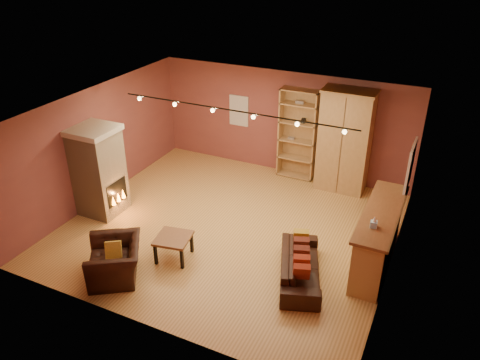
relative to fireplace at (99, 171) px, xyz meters
The scene contains 16 objects.
floor 3.28m from the fireplace, 11.16° to the left, with size 7.00×7.00×0.00m, color #A97A3C.
ceiling 3.55m from the fireplace, 11.16° to the left, with size 7.00×7.00×0.00m, color brown.
back_wall 4.92m from the fireplace, 51.69° to the left, with size 7.00×0.02×2.80m, color brown.
left_wall 0.83m from the fireplace, 127.41° to the left, with size 0.02×6.50×2.80m, color brown.
right_wall 6.58m from the fireplace, ahead, with size 0.02×6.50×2.80m, color brown.
fireplace is the anchor object (origin of this frame).
back_window 4.24m from the fireplace, 65.55° to the left, with size 0.56×0.04×0.86m, color beige.
bookcase 5.13m from the fireplace, 46.50° to the left, with size 1.00×0.39×2.43m.
armoire 5.96m from the fireplace, 36.20° to the left, with size 1.29×0.73×2.63m.
bar_counter 6.30m from the fireplace, ahead, with size 0.67×2.53×1.21m.
tissue_box 6.20m from the fireplace, ahead, with size 0.15×0.15×0.23m.
right_window 6.84m from the fireplace, 17.08° to the left, with size 0.05×0.90×1.00m, color beige.
loveseat 5.09m from the fireplace, ahead, with size 1.13×1.94×0.77m.
armchair 2.63m from the fireplace, 45.23° to the right, with size 1.23×1.33×0.98m.
coffee_table 2.73m from the fireplace, 18.95° to the right, with size 0.78×0.78×0.51m.
track_rail 3.54m from the fireplace, 14.74° to the left, with size 5.20×0.09×0.13m.
Camera 1 is at (3.99, -7.88, 5.89)m, focal length 35.00 mm.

